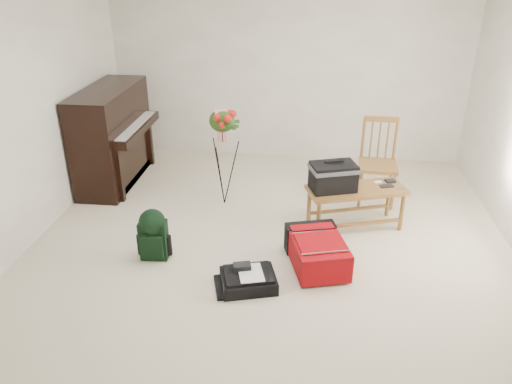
# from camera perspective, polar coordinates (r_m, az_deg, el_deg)

# --- Properties ---
(floor) EXTENTS (5.00, 5.50, 0.01)m
(floor) POSITION_cam_1_polar(r_m,az_deg,el_deg) (5.14, 1.47, -7.09)
(floor) COLOR beige
(floor) RESTS_ON ground
(wall_back) EXTENTS (5.00, 0.04, 2.50)m
(wall_back) POSITION_cam_1_polar(r_m,az_deg,el_deg) (7.22, 3.62, 13.47)
(wall_back) COLOR white
(wall_back) RESTS_ON floor
(wall_left) EXTENTS (0.04, 5.50, 2.50)m
(wall_left) POSITION_cam_1_polar(r_m,az_deg,el_deg) (5.39, -26.07, 6.55)
(wall_left) COLOR white
(wall_left) RESTS_ON floor
(piano) EXTENTS (0.71, 1.50, 1.25)m
(piano) POSITION_cam_1_polar(r_m,az_deg,el_deg) (6.79, -15.98, 5.98)
(piano) COLOR black
(piano) RESTS_ON floor
(bench) EXTENTS (1.14, 0.73, 0.82)m
(bench) POSITION_cam_1_polar(r_m,az_deg,el_deg) (5.47, 9.58, 1.55)
(bench) COLOR olive
(bench) RESTS_ON floor
(dining_chair) EXTENTS (0.47, 0.47, 1.03)m
(dining_chair) POSITION_cam_1_polar(r_m,az_deg,el_deg) (6.17, 13.73, 3.28)
(dining_chair) COLOR olive
(dining_chair) RESTS_ON floor
(red_suitcase) EXTENTS (0.66, 0.84, 0.31)m
(red_suitcase) POSITION_cam_1_polar(r_m,az_deg,el_deg) (4.96, 7.01, -6.42)
(red_suitcase) COLOR #B70807
(red_suitcase) RESTS_ON floor
(black_duffel) EXTENTS (0.58, 0.52, 0.21)m
(black_duffel) POSITION_cam_1_polar(r_m,az_deg,el_deg) (4.65, -0.89, -9.94)
(black_duffel) COLOR black
(black_duffel) RESTS_ON floor
(green_backpack) EXTENTS (0.28, 0.26, 0.54)m
(green_backpack) POSITION_cam_1_polar(r_m,az_deg,el_deg) (5.04, -11.70, -4.50)
(green_backpack) COLOR black
(green_backpack) RESTS_ON floor
(flower_stand) EXTENTS (0.47, 0.47, 1.22)m
(flower_stand) POSITION_cam_1_polar(r_m,az_deg,el_deg) (5.91, -3.78, 3.91)
(flower_stand) COLOR black
(flower_stand) RESTS_ON floor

